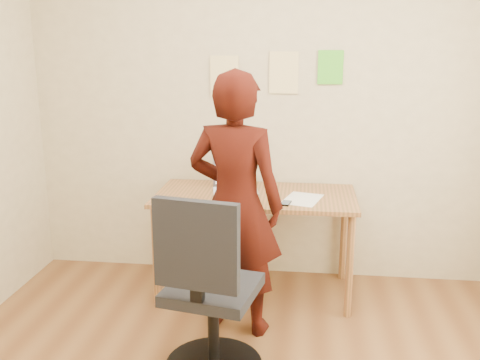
# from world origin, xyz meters

# --- Properties ---
(room) EXTENTS (3.58, 3.58, 2.78)m
(room) POSITION_xyz_m (0.00, 0.00, 1.35)
(room) COLOR brown
(room) RESTS_ON ground
(desk) EXTENTS (1.40, 0.70, 0.74)m
(desk) POSITION_xyz_m (-0.01, 1.38, 0.65)
(desk) COLOR #A06537
(desk) RESTS_ON ground
(laptop) EXTENTS (0.37, 0.34, 0.23)m
(laptop) POSITION_xyz_m (-0.16, 1.46, 0.79)
(laptop) COLOR #ADADB4
(laptop) RESTS_ON desk
(paper_sheet) EXTENTS (0.30, 0.37, 0.00)m
(paper_sheet) POSITION_xyz_m (0.32, 1.29, 0.74)
(paper_sheet) COLOR white
(paper_sheet) RESTS_ON desk
(phone) EXTENTS (0.08, 0.12, 0.01)m
(phone) POSITION_xyz_m (0.21, 1.17, 0.74)
(phone) COLOR black
(phone) RESTS_ON desk
(wall_note_left) EXTENTS (0.21, 0.00, 0.30)m
(wall_note_left) POSITION_xyz_m (-0.28, 1.74, 1.53)
(wall_note_left) COLOR #F4DD92
(wall_note_left) RESTS_ON room
(wall_note_mid) EXTENTS (0.21, 0.00, 0.30)m
(wall_note_mid) POSITION_xyz_m (0.16, 1.74, 1.56)
(wall_note_mid) COLOR #F4DD92
(wall_note_mid) RESTS_ON room
(wall_note_right) EXTENTS (0.18, 0.00, 0.24)m
(wall_note_right) POSITION_xyz_m (0.49, 1.74, 1.60)
(wall_note_right) COLOR #53CE2E
(wall_note_right) RESTS_ON room
(office_chair) EXTENTS (0.54, 0.55, 1.04)m
(office_chair) POSITION_xyz_m (-0.16, 0.32, 0.45)
(office_chair) COLOR black
(office_chair) RESTS_ON ground
(person) EXTENTS (0.66, 0.50, 1.63)m
(person) POSITION_xyz_m (-0.08, 0.86, 0.82)
(person) COLOR #320C06
(person) RESTS_ON ground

